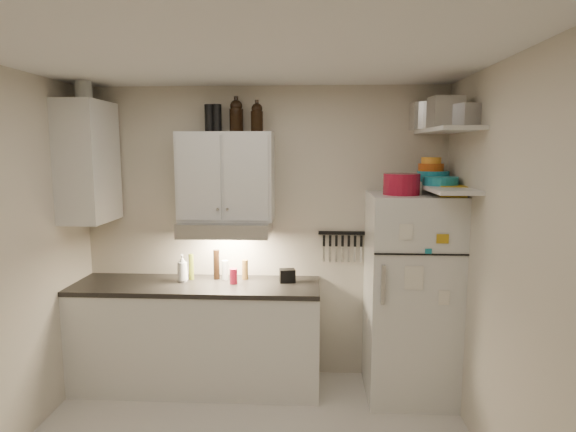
{
  "coord_description": "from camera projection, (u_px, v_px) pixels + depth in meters",
  "views": [
    {
      "loc": [
        0.44,
        -2.73,
        2.06
      ],
      "look_at": [
        0.25,
        0.9,
        1.55
      ],
      "focal_mm": 30.0,
      "sensor_mm": 36.0,
      "label": 1
    }
  ],
  "objects": [
    {
      "name": "ceiling",
      "position": [
        234.0,
        48.0,
        2.65
      ],
      "size": [
        3.2,
        3.0,
        0.02
      ],
      "primitive_type": "cube",
      "color": "silver",
      "rests_on": "ground"
    },
    {
      "name": "back_wall",
      "position": [
        264.0,
        234.0,
        4.33
      ],
      "size": [
        3.2,
        0.02,
        2.6
      ],
      "primitive_type": "cube",
      "color": "beige",
      "rests_on": "ground"
    },
    {
      "name": "right_wall",
      "position": [
        517.0,
        283.0,
        2.75
      ],
      "size": [
        0.02,
        3.0,
        2.6
      ],
      "primitive_type": "cube",
      "color": "beige",
      "rests_on": "ground"
    },
    {
      "name": "base_cabinet",
      "position": [
        198.0,
        337.0,
        4.17
      ],
      "size": [
        2.1,
        0.6,
        0.88
      ],
      "primitive_type": "cube",
      "color": "silver",
      "rests_on": "floor"
    },
    {
      "name": "countertop",
      "position": [
        196.0,
        286.0,
        4.1
      ],
      "size": [
        2.1,
        0.62,
        0.04
      ],
      "primitive_type": "cube",
      "color": "black",
      "rests_on": "base_cabinet"
    },
    {
      "name": "upper_cabinet",
      "position": [
        226.0,
        177.0,
        4.1
      ],
      "size": [
        0.8,
        0.33,
        0.75
      ],
      "primitive_type": "cube",
      "color": "silver",
      "rests_on": "back_wall"
    },
    {
      "name": "side_cabinet",
      "position": [
        88.0,
        162.0,
        4.0
      ],
      "size": [
        0.33,
        0.55,
        1.0
      ],
      "primitive_type": "cube",
      "color": "silver",
      "rests_on": "left_wall"
    },
    {
      "name": "range_hood",
      "position": [
        226.0,
        228.0,
        4.09
      ],
      "size": [
        0.76,
        0.46,
        0.12
      ],
      "primitive_type": "cube",
      "color": "silver",
      "rests_on": "back_wall"
    },
    {
      "name": "fridge",
      "position": [
        410.0,
        296.0,
        3.98
      ],
      "size": [
        0.7,
        0.68,
        1.7
      ],
      "primitive_type": "cube",
      "color": "silver",
      "rests_on": "floor"
    },
    {
      "name": "shelf_hi",
      "position": [
        447.0,
        130.0,
        3.65
      ],
      "size": [
        0.3,
        0.95,
        0.03
      ],
      "primitive_type": "cube",
      "color": "silver",
      "rests_on": "right_wall"
    },
    {
      "name": "shelf_lo",
      "position": [
        444.0,
        188.0,
        3.71
      ],
      "size": [
        0.3,
        0.95,
        0.03
      ],
      "primitive_type": "cube",
      "color": "silver",
      "rests_on": "right_wall"
    },
    {
      "name": "knife_strip",
      "position": [
        342.0,
        233.0,
        4.26
      ],
      "size": [
        0.42,
        0.02,
        0.03
      ],
      "primitive_type": "cube",
      "color": "black",
      "rests_on": "back_wall"
    },
    {
      "name": "dutch_oven",
      "position": [
        402.0,
        184.0,
        3.79
      ],
      "size": [
        0.37,
        0.37,
        0.17
      ],
      "primitive_type": "cylinder",
      "rotation": [
        0.0,
        0.0,
        -0.4
      ],
      "color": "maroon",
      "rests_on": "fridge"
    },
    {
      "name": "book_stack",
      "position": [
        452.0,
        191.0,
        3.69
      ],
      "size": [
        0.22,
        0.26,
        0.08
      ],
      "primitive_type": "cube",
      "rotation": [
        0.0,
        0.0,
        -0.12
      ],
      "color": "#BD9017",
      "rests_on": "fridge"
    },
    {
      "name": "spice_jar",
      "position": [
        418.0,
        188.0,
        3.77
      ],
      "size": [
        0.08,
        0.08,
        0.1
      ],
      "primitive_type": "cylinder",
      "rotation": [
        0.0,
        0.0,
        0.33
      ],
      "color": "silver",
      "rests_on": "fridge"
    },
    {
      "name": "stock_pot",
      "position": [
        428.0,
        116.0,
        3.98
      ],
      "size": [
        0.37,
        0.37,
        0.22
      ],
      "primitive_type": "cylinder",
      "rotation": [
        0.0,
        0.0,
        -0.21
      ],
      "color": "silver",
      "rests_on": "shelf_hi"
    },
    {
      "name": "tin_a",
      "position": [
        446.0,
        112.0,
        3.51
      ],
      "size": [
        0.24,
        0.22,
        0.22
      ],
      "primitive_type": "cube",
      "rotation": [
        0.0,
        0.0,
        0.09
      ],
      "color": "#AAAAAD",
      "rests_on": "shelf_hi"
    },
    {
      "name": "tin_b",
      "position": [
        467.0,
        115.0,
        3.38
      ],
      "size": [
        0.2,
        0.2,
        0.16
      ],
      "primitive_type": "cube",
      "rotation": [
        0.0,
        0.0,
        0.34
      ],
      "color": "#AAAAAD",
      "rests_on": "shelf_hi"
    },
    {
      "name": "bowl_teal",
      "position": [
        433.0,
        177.0,
        3.97
      ],
      "size": [
        0.26,
        0.26,
        0.1
      ],
      "primitive_type": "cylinder",
      "color": "teal",
      "rests_on": "shelf_lo"
    },
    {
      "name": "bowl_orange",
      "position": [
        431.0,
        167.0,
        3.97
      ],
      "size": [
        0.21,
        0.21,
        0.06
      ],
      "primitive_type": "cylinder",
      "color": "#C74F12",
      "rests_on": "bowl_teal"
    },
    {
      "name": "bowl_yellow",
      "position": [
        431.0,
        160.0,
        3.96
      ],
      "size": [
        0.16,
        0.16,
        0.05
      ],
      "primitive_type": "cylinder",
      "color": "#F79F2B",
      "rests_on": "bowl_orange"
    },
    {
      "name": "plates",
      "position": [
        440.0,
        181.0,
        3.77
      ],
      "size": [
        0.34,
        0.34,
        0.07
      ],
      "primitive_type": "cylinder",
      "rotation": [
        0.0,
        0.0,
        0.31
      ],
      "color": "teal",
      "rests_on": "shelf_lo"
    },
    {
      "name": "growler_a",
      "position": [
        236.0,
        116.0,
        4.07
      ],
      "size": [
        0.14,
        0.14,
        0.28
      ],
      "primitive_type": null,
      "rotation": [
        0.0,
        0.0,
        -0.19
      ],
      "color": "black",
      "rests_on": "upper_cabinet"
    },
    {
      "name": "growler_b",
      "position": [
        257.0,
        117.0,
        4.02
      ],
      "size": [
        0.14,
        0.14,
        0.24
      ],
      "primitive_type": null,
      "rotation": [
        0.0,
        0.0,
        0.41
      ],
      "color": "black",
      "rests_on": "upper_cabinet"
    },
    {
      "name": "thermos_a",
      "position": [
        217.0,
        118.0,
        4.07
      ],
      "size": [
        0.1,
        0.1,
        0.23
      ],
      "primitive_type": "cylinder",
      "rotation": [
        0.0,
        0.0,
        -0.23
      ],
      "color": "black",
      "rests_on": "upper_cabinet"
    },
    {
      "name": "thermos_b",
      "position": [
        209.0,
        118.0,
        4.07
      ],
      "size": [
        0.08,
        0.08,
        0.23
      ],
      "primitive_type": "cylinder",
      "rotation": [
        0.0,
        0.0,
        -0.03
      ],
      "color": "black",
      "rests_on": "upper_cabinet"
    },
    {
      "name": "side_jar",
      "position": [
        84.0,
        89.0,
        3.89
      ],
      "size": [
        0.18,
        0.18,
        0.18
      ],
      "primitive_type": "cylinder",
      "rotation": [
        0.0,
        0.0,
        -0.44
      ],
      "color": "silver",
      "rests_on": "side_cabinet"
    },
    {
      "name": "soap_bottle",
      "position": [
        182.0,
        267.0,
        4.14
      ],
      "size": [
        0.13,
        0.13,
        0.27
      ],
      "primitive_type": "imported",
      "rotation": [
        0.0,
        0.0,
        0.29
      ],
      "color": "silver",
      "rests_on": "countertop"
    },
    {
      "name": "pepper_mill",
      "position": [
        245.0,
        270.0,
        4.22
      ],
      "size": [
        0.07,
        0.07,
        0.17
      ],
      "primitive_type": "cylinder",
      "rotation": [
        0.0,
        0.0,
        0.39
      ],
      "color": "brown",
      "rests_on": "countertop"
    },
    {
      "name": "oil_bottle",
      "position": [
        191.0,
        267.0,
        4.21
      ],
      "size": [
        0.05,
        0.05,
        0.23
      ],
      "primitive_type": "cylinder",
      "rotation": [
        0.0,
        0.0,
        0.03
      ],
      "color": "olive",
      "rests_on": "countertop"
    },
    {
      "name": "vinegar_bottle",
      "position": [
        216.0,
        264.0,
        4.23
      ],
      "size": [
        0.06,
        0.06,
        0.26
      ],
      "primitive_type": "cylinder",
      "rotation": [
        0.0,
        0.0,
        0.09
      ],
      "color": "black",
      "rests_on": "countertop"
    },
    {
      "name": "clear_bottle",
      "position": [
        225.0,
        270.0,
        4.21
      ],
      "size": [
        0.08,
        0.08,
        0.17
      ],
      "primitive_type": "cylinder",
      "rotation": [
        0.0,
        0.0,
        0.43
      ],
      "color": "silver",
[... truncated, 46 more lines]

